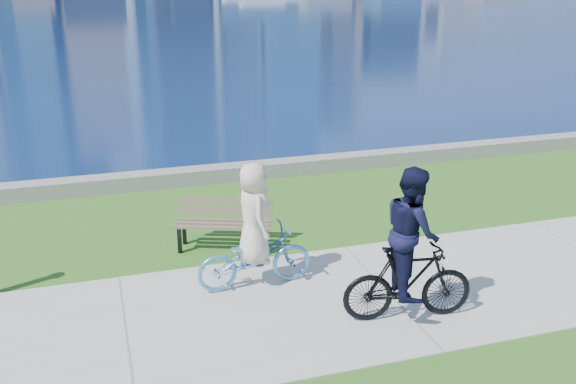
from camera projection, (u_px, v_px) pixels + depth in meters
name	position (u px, v px, depth m)	size (l,w,h in m)	color
ground	(387.00, 292.00, 10.08)	(320.00, 320.00, 0.00)	#295A17
concrete_path	(387.00, 292.00, 10.08)	(80.00, 3.50, 0.02)	#A1A19C
seawall	(276.00, 168.00, 15.59)	(90.00, 0.50, 0.35)	slate
bay_water	(119.00, 7.00, 74.81)	(320.00, 131.00, 0.01)	#0B1E49
park_bench	(224.00, 220.00, 11.50)	(1.81, 1.17, 0.89)	black
cyclist_woman	(254.00, 242.00, 10.01)	(0.72, 1.88, 2.04)	#5294C7
cyclist_man	(410.00, 258.00, 9.01)	(0.84, 1.96, 2.30)	black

